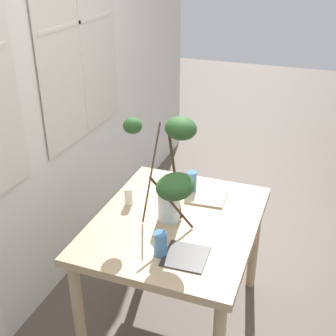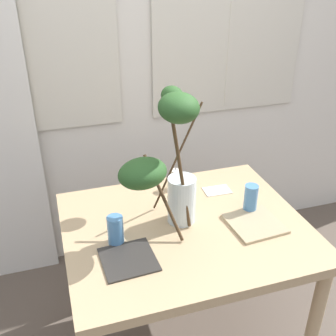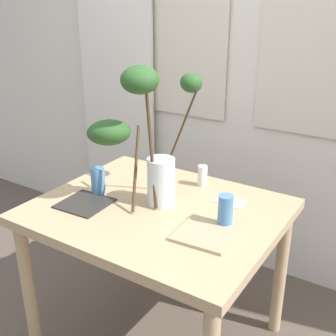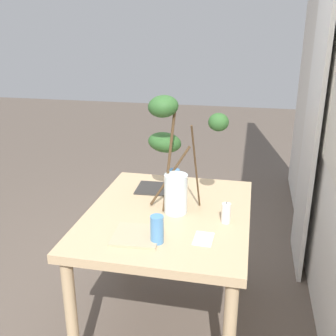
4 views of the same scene
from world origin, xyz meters
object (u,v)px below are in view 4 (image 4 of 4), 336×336
drinking_glass_blue_left (174,179)px  plate_square_right (137,235)px  vase_with_branches (172,153)px  drinking_glass_blue_right (157,229)px  plate_square_left (154,188)px  pillar_candle (226,213)px  dining_table (168,227)px

drinking_glass_blue_left → plate_square_right: bearing=-5.9°
vase_with_branches → drinking_glass_blue_right: bearing=1.6°
drinking_glass_blue_right → vase_with_branches: bearing=-178.4°
drinking_glass_blue_left → plate_square_right: drinking_glass_blue_left is taller
drinking_glass_blue_left → drinking_glass_blue_right: (0.67, 0.05, 0.00)m
plate_square_left → pillar_candle: size_ratio=1.79×
drinking_glass_blue_right → dining_table: bearing=-177.2°
dining_table → pillar_candle: (0.06, 0.33, 0.15)m
plate_square_left → plate_square_right: size_ratio=0.94×
drinking_glass_blue_left → plate_square_left: bearing=-78.7°
drinking_glass_blue_left → drinking_glass_blue_right: bearing=4.0°
plate_square_left → dining_table: bearing=27.3°
drinking_glass_blue_left → plate_square_right: (0.64, -0.07, -0.06)m
drinking_glass_blue_right → pillar_candle: (-0.28, 0.31, -0.02)m
dining_table → drinking_glass_blue_right: (0.34, 0.02, 0.17)m
plate_square_right → vase_with_branches: bearing=165.5°
drinking_glass_blue_left → pillar_candle: size_ratio=1.09×
dining_table → plate_square_right: size_ratio=4.79×
vase_with_branches → plate_square_left: size_ratio=3.03×
plate_square_right → pillar_candle: bearing=120.1°
drinking_glass_blue_left → drinking_glass_blue_right: size_ratio=0.94×
vase_with_branches → drinking_glass_blue_left: (-0.25, -0.03, -0.26)m
drinking_glass_blue_right → plate_square_right: (-0.03, -0.11, -0.06)m
vase_with_branches → drinking_glass_blue_left: vase_with_branches is taller
plate_square_right → pillar_candle: pillar_candle is taller
plate_square_left → drinking_glass_blue_right: bearing=15.2°
vase_with_branches → plate_square_right: bearing=-14.5°
dining_table → plate_square_right: bearing=-17.5°
plate_square_right → drinking_glass_blue_right: bearing=74.4°
drinking_glass_blue_left → plate_square_left: (0.03, -0.13, -0.06)m
drinking_glass_blue_left → pillar_candle: (0.39, 0.36, -0.01)m
drinking_glass_blue_right → plate_square_left: (-0.64, -0.17, -0.07)m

